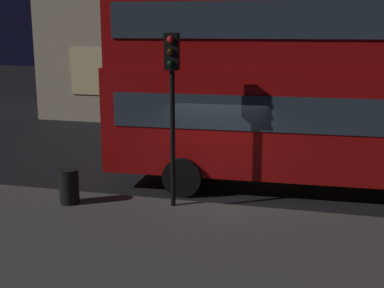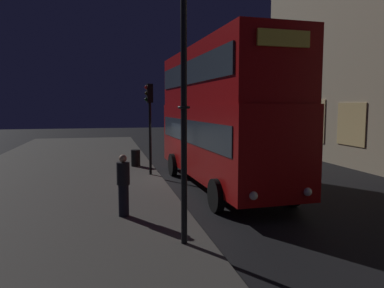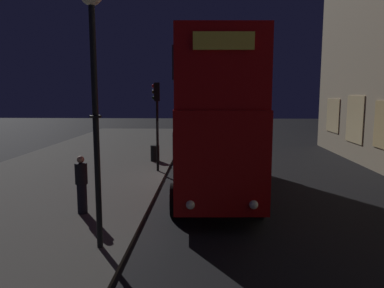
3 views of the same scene
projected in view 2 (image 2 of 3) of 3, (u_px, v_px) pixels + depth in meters
name	position (u px, v px, depth m)	size (l,w,h in m)	color
ground_plane	(182.00, 179.00, 16.38)	(80.00, 80.00, 0.00)	black
sidewalk_slab	(53.00, 184.00, 15.14)	(44.00, 9.16, 0.12)	#4C4944
building_with_clock	(377.00, 17.00, 22.70)	(13.12, 8.44, 17.55)	tan
double_decker_bus	(220.00, 110.00, 14.64)	(10.24, 3.20, 5.58)	#9E0C0C
traffic_light_near_kerb	(150.00, 110.00, 16.62)	(0.34, 0.37, 4.16)	black
street_lamp	(184.00, 51.00, 8.00)	(0.50, 0.50, 6.06)	black
pedestrian	(123.00, 185.00, 10.45)	(0.37, 0.37, 1.79)	black
litter_bin	(136.00, 158.00, 19.24)	(0.48, 0.48, 0.87)	black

